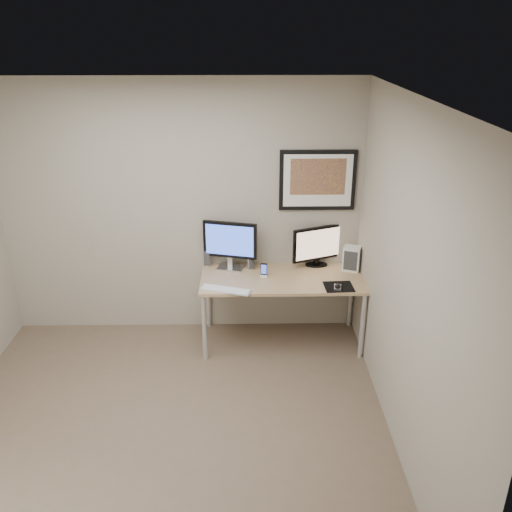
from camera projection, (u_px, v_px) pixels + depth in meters
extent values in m
plane|color=brown|center=(167.00, 432.00, 4.37)|extent=(3.60, 3.60, 0.00)
plane|color=white|center=(140.00, 100.00, 3.34)|extent=(3.60, 3.60, 0.00)
plane|color=gray|center=(181.00, 212.00, 5.41)|extent=(3.60, 0.00, 3.60)
plane|color=gray|center=(407.00, 286.00, 3.88)|extent=(0.00, 3.40, 3.40)
cube|color=olive|center=(282.00, 279.00, 5.34)|extent=(1.60, 0.70, 0.03)
cylinder|color=silver|center=(204.00, 328.00, 5.19)|extent=(0.04, 0.04, 0.70)
cylinder|color=silver|center=(208.00, 298.00, 5.76)|extent=(0.04, 0.04, 0.70)
cylinder|color=silver|center=(362.00, 326.00, 5.21)|extent=(0.04, 0.04, 0.70)
cylinder|color=silver|center=(351.00, 296.00, 5.78)|extent=(0.04, 0.04, 0.70)
cube|color=black|center=(318.00, 180.00, 5.29)|extent=(0.75, 0.03, 0.60)
cube|color=silver|center=(318.00, 181.00, 5.28)|extent=(0.67, 0.00, 0.52)
cube|color=orange|center=(318.00, 177.00, 5.26)|extent=(0.54, 0.00, 0.36)
cube|color=#A7A7AC|center=(231.00, 268.00, 5.52)|extent=(0.29, 0.23, 0.02)
cube|color=#A7A7AC|center=(230.00, 262.00, 5.50)|extent=(0.06, 0.05, 0.11)
cube|color=black|center=(230.00, 240.00, 5.40)|extent=(0.54, 0.17, 0.37)
cube|color=#243FA6|center=(230.00, 241.00, 5.38)|extent=(0.48, 0.12, 0.31)
cube|color=black|center=(316.00, 265.00, 5.59)|extent=(0.26, 0.20, 0.02)
cube|color=black|center=(316.00, 262.00, 5.58)|extent=(0.06, 0.06, 0.05)
cube|color=black|center=(317.00, 243.00, 5.50)|extent=(0.51, 0.23, 0.35)
cube|color=tan|center=(318.00, 244.00, 5.48)|extent=(0.46, 0.18, 0.30)
cylinder|color=#A7A7AC|center=(208.00, 257.00, 5.56)|extent=(0.09, 0.09, 0.19)
cylinder|color=#A7A7AC|center=(250.00, 260.00, 5.49)|extent=(0.10, 0.10, 0.19)
cube|color=black|center=(264.00, 270.00, 5.33)|extent=(0.08, 0.08, 0.14)
cube|color=silver|center=(225.00, 290.00, 5.07)|extent=(0.50, 0.27, 0.02)
cube|color=black|center=(339.00, 287.00, 5.14)|extent=(0.28, 0.25, 0.00)
ellipsoid|color=black|center=(338.00, 287.00, 5.10)|extent=(0.08, 0.12, 0.04)
cube|color=silver|center=(352.00, 259.00, 5.44)|extent=(0.20, 0.17, 0.26)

